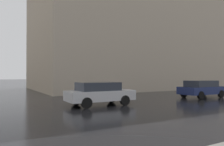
% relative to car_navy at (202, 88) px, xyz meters
% --- Properties ---
extents(haussmann_block_corner, '(15.57, 26.22, 24.41)m').
position_rel_car_navy_xyz_m(haussmann_block_corner, '(14.78, -2.66, 11.20)').
color(haussmann_block_corner, tan).
rests_on(haussmann_block_corner, ground_plane).
extents(car_navy, '(1.85, 4.10, 1.41)m').
position_rel_car_navy_xyz_m(car_navy, '(0.00, 0.00, 0.00)').
color(car_navy, navy).
rests_on(car_navy, ground_plane).
extents(car_silver, '(1.85, 4.10, 1.41)m').
position_rel_car_navy_xyz_m(car_silver, '(0.00, 9.42, 0.00)').
color(car_silver, '#B7B7BC').
rests_on(car_silver, ground_plane).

